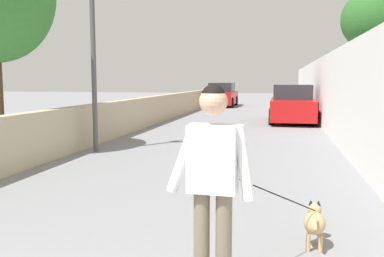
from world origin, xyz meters
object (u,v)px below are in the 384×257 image
Objects in this scene: person_skateboarder at (213,171)px; car_far at (222,95)px; lamp_post at (93,27)px; tree_right_near at (374,20)px; dog at (314,221)px; car_near at (292,105)px.

car_far is at bearing 7.76° from person_skateboarder.
lamp_post reaches higher than person_skateboarder.
person_skateboarder is 0.39× the size of car_far.
dog is (-9.60, 2.39, -3.28)m from tree_right_near.
person_skateboarder is 24.31m from car_far.
dog is at bearing 166.05° from tree_right_near.
lamp_post is 9.88m from car_near.
tree_right_near is at bearing -56.96° from lamp_post.
car_far is (22.88, 4.16, 0.44)m from dog.
dog is at bearing -169.70° from car_far.
car_near is (8.30, -4.86, -2.27)m from lamp_post.
car_near is at bearing -3.86° from person_skateboarder.
lamp_post is 18.08m from car_far.
person_skateboarder is 1.10× the size of dog.
lamp_post reaches higher than car_far.
dog is (-4.96, -4.76, -2.71)m from lamp_post.
car_near is 10.53m from car_far.
lamp_post is at bearing 32.24° from person_skateboarder.
dog is 13.26m from car_near.
person_skateboarder is at bearing 163.20° from tree_right_near.
lamp_post is 1.02× the size of car_near.
person_skateboarder reaches higher than dog.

